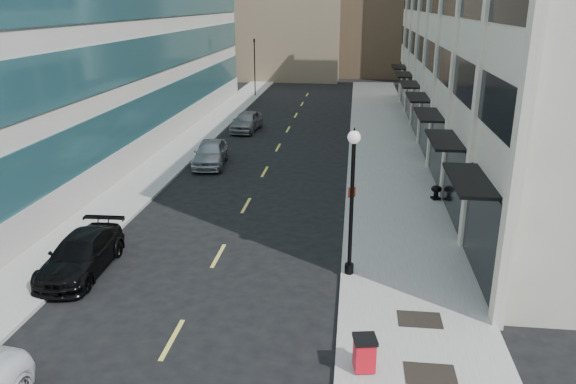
% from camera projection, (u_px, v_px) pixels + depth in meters
% --- Properties ---
extents(ground, '(160.00, 160.00, 0.00)m').
position_uv_depth(ground, '(149.00, 381.00, 15.26)').
color(ground, black).
rests_on(ground, ground).
extents(sidewalk_right, '(5.00, 80.00, 0.15)m').
position_uv_depth(sidewalk_right, '(390.00, 175.00, 33.20)').
color(sidewalk_right, gray).
rests_on(sidewalk_right, ground).
extents(sidewalk_left, '(3.00, 80.00, 0.15)m').
position_uv_depth(sidewalk_left, '(161.00, 167.00, 34.77)').
color(sidewalk_left, gray).
rests_on(sidewalk_left, ground).
extents(building_right, '(15.30, 46.50, 18.25)m').
position_uv_depth(building_right, '(541.00, 15.00, 35.85)').
color(building_right, beige).
rests_on(building_right, ground).
extents(skyline_stone, '(10.00, 14.00, 20.00)m').
position_uv_depth(skyline_stone, '(458.00, 0.00, 72.08)').
color(skyline_stone, beige).
rests_on(skyline_stone, ground).
extents(grate_mid, '(1.40, 1.00, 0.01)m').
position_uv_depth(grate_mid, '(430.00, 374.00, 15.30)').
color(grate_mid, black).
rests_on(grate_mid, sidewalk_right).
extents(grate_far, '(1.40, 1.00, 0.01)m').
position_uv_depth(grate_far, '(420.00, 319.00, 17.93)').
color(grate_far, black).
rests_on(grate_far, sidewalk_right).
extents(road_centerline, '(0.15, 68.20, 0.01)m').
position_uv_depth(road_centerline, '(256.00, 187.00, 31.24)').
color(road_centerline, '#D8CC4C').
rests_on(road_centerline, ground).
extents(traffic_signal, '(0.66, 0.66, 6.98)m').
position_uv_depth(traffic_signal, '(254.00, 42.00, 59.17)').
color(traffic_signal, black).
rests_on(traffic_signal, ground).
extents(car_black_pickup, '(2.14, 4.99, 1.43)m').
position_uv_depth(car_black_pickup, '(81.00, 255.00, 21.21)').
color(car_black_pickup, black).
rests_on(car_black_pickup, ground).
extents(car_silver_sedan, '(2.36, 4.88, 1.61)m').
position_uv_depth(car_silver_sedan, '(210.00, 153.00, 35.15)').
color(car_silver_sedan, '#9A9EA2').
rests_on(car_silver_sedan, ground).
extents(car_grey_sedan, '(2.18, 4.73, 1.57)m').
position_uv_depth(car_grey_sedan, '(247.00, 121.00, 44.52)').
color(car_grey_sedan, gray).
rests_on(car_grey_sedan, ground).
extents(trash_bin, '(0.72, 0.76, 1.02)m').
position_uv_depth(trash_bin, '(364.00, 352.00, 15.33)').
color(trash_bin, red).
rests_on(trash_bin, sidewalk_right).
extents(lamppost, '(0.46, 0.46, 5.57)m').
position_uv_depth(lamppost, '(352.00, 190.00, 19.96)').
color(lamppost, black).
rests_on(lamppost, sidewalk_right).
extents(sign_post, '(0.30, 0.15, 2.69)m').
position_uv_depth(sign_post, '(351.00, 206.00, 23.00)').
color(sign_post, slate).
rests_on(sign_post, sidewalk_right).
extents(urn_planter, '(0.53, 0.53, 0.74)m').
position_uv_depth(urn_planter, '(436.00, 191.00, 28.73)').
color(urn_planter, black).
rests_on(urn_planter, sidewalk_right).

